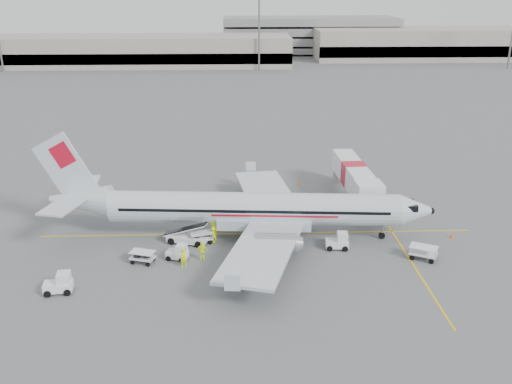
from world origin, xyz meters
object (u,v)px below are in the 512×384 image
at_px(jet_bridge, 353,182).
at_px(belt_loader, 187,230).
at_px(tug_fore, 337,241).
at_px(aircraft, 254,188).
at_px(tug_aft, 58,283).
at_px(tug_mid, 177,252).

height_order(jet_bridge, belt_loader, jet_bridge).
relative_size(belt_loader, tug_fore, 2.43).
xyz_separation_m(aircraft, tug_aft, (-16.53, -10.58, -4.34)).
bearing_deg(jet_bridge, tug_mid, -144.57).
bearing_deg(tug_aft, aircraft, 25.79).
distance_m(tug_mid, tug_aft, 10.90).
height_order(belt_loader, tug_mid, belt_loader).
xyz_separation_m(belt_loader, tug_mid, (-0.69, -3.53, -0.67)).
bearing_deg(belt_loader, tug_aft, -119.58).
xyz_separation_m(tug_fore, tug_mid, (-15.18, -1.72, -0.08)).
bearing_deg(belt_loader, jet_bridge, 48.66).
distance_m(belt_loader, tug_fore, 14.61).
bearing_deg(tug_mid, tug_aft, -131.18).
bearing_deg(tug_fore, jet_bridge, 77.39).
distance_m(belt_loader, tug_aft, 13.63).
bearing_deg(aircraft, tug_fore, -17.09).
bearing_deg(aircraft, belt_loader, -164.77).
bearing_deg(tug_mid, jet_bridge, 54.49).
bearing_deg(tug_aft, belt_loader, 36.29).
relative_size(tug_fore, tug_mid, 1.11).
distance_m(aircraft, tug_aft, 20.11).
xyz_separation_m(jet_bridge, tug_aft, (-28.46, -20.60, -1.36)).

